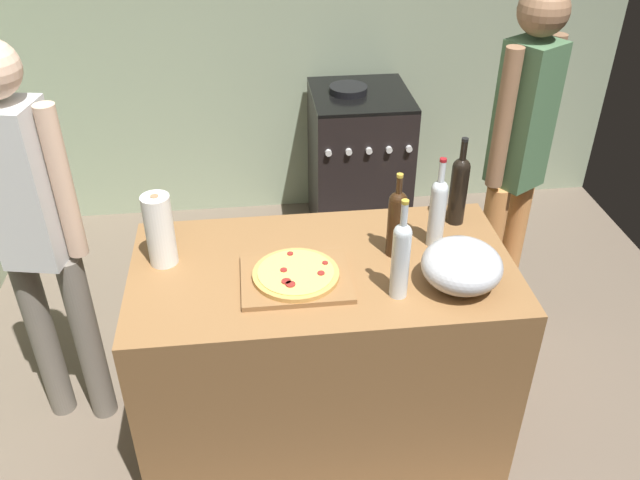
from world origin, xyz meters
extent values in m
cube|color=#6B5B4C|center=(0.00, 1.28, -0.01)|extent=(4.17, 3.15, 0.02)
cube|color=#99A889|center=(0.00, 2.60, 1.30)|extent=(4.17, 0.10, 2.60)
cube|color=olive|center=(-0.06, 0.58, 0.44)|extent=(1.45, 0.77, 0.88)
cube|color=olive|center=(-0.16, 0.50, 0.89)|extent=(0.40, 0.32, 0.02)
cylinder|color=tan|center=(-0.16, 0.50, 0.91)|extent=(0.32, 0.32, 0.02)
cylinder|color=#EAC660|center=(-0.16, 0.50, 0.92)|extent=(0.28, 0.28, 0.00)
cylinder|color=maroon|center=(-0.21, 0.51, 0.93)|extent=(0.03, 0.03, 0.01)
cylinder|color=maroon|center=(-0.18, 0.61, 0.93)|extent=(0.02, 0.02, 0.01)
cylinder|color=maroon|center=(-0.08, 0.48, 0.93)|extent=(0.03, 0.03, 0.01)
cylinder|color=maroon|center=(-0.05, 0.54, 0.93)|extent=(0.02, 0.02, 0.01)
cylinder|color=maroon|center=(-0.19, 0.42, 0.93)|extent=(0.04, 0.04, 0.01)
cylinder|color=maroon|center=(-0.20, 0.44, 0.93)|extent=(0.03, 0.03, 0.01)
cylinder|color=#B2B2B7|center=(0.42, 0.40, 0.89)|extent=(0.12, 0.12, 0.01)
ellipsoid|color=silver|center=(0.42, 0.40, 0.97)|extent=(0.29, 0.29, 0.17)
cylinder|color=white|center=(-0.65, 0.68, 1.03)|extent=(0.11, 0.11, 0.29)
cylinder|color=#997551|center=(-0.65, 0.68, 1.03)|extent=(0.03, 0.03, 0.29)
cylinder|color=silver|center=(0.19, 0.38, 1.01)|extent=(0.06, 0.06, 0.26)
sphere|color=silver|center=(0.19, 0.38, 1.14)|extent=(0.06, 0.06, 0.06)
cylinder|color=silver|center=(0.19, 0.38, 1.21)|extent=(0.02, 0.02, 0.09)
cylinder|color=gold|center=(0.19, 0.38, 1.26)|extent=(0.03, 0.03, 0.01)
cylinder|color=black|center=(0.53, 0.83, 1.01)|extent=(0.07, 0.07, 0.25)
sphere|color=black|center=(0.53, 0.83, 1.14)|extent=(0.07, 0.07, 0.07)
cylinder|color=black|center=(0.53, 0.83, 1.20)|extent=(0.03, 0.03, 0.09)
cylinder|color=black|center=(0.53, 0.83, 1.25)|extent=(0.03, 0.03, 0.01)
cylinder|color=#331E0F|center=(0.23, 0.63, 1.00)|extent=(0.07, 0.07, 0.24)
sphere|color=#331E0F|center=(0.23, 0.63, 1.12)|extent=(0.07, 0.07, 0.07)
cylinder|color=#331E0F|center=(0.23, 0.63, 1.18)|extent=(0.02, 0.02, 0.08)
cylinder|color=gold|center=(0.23, 0.63, 1.22)|extent=(0.02, 0.02, 0.01)
cylinder|color=silver|center=(0.40, 0.68, 1.01)|extent=(0.06, 0.06, 0.25)
sphere|color=silver|center=(0.40, 0.68, 1.13)|extent=(0.06, 0.06, 0.06)
cylinder|color=silver|center=(0.40, 0.68, 1.20)|extent=(0.03, 0.03, 0.09)
cylinder|color=maroon|center=(0.40, 0.68, 1.25)|extent=(0.03, 0.03, 0.01)
cube|color=black|center=(0.36, 2.20, 0.45)|extent=(0.57, 0.61, 0.91)
cube|color=black|center=(0.36, 2.20, 0.92)|extent=(0.57, 0.61, 0.02)
cylinder|color=silver|center=(0.13, 1.89, 0.71)|extent=(0.04, 0.02, 0.04)
cylinder|color=silver|center=(0.25, 1.89, 0.71)|extent=(0.04, 0.02, 0.04)
cylinder|color=silver|center=(0.36, 1.89, 0.71)|extent=(0.04, 0.02, 0.04)
cylinder|color=silver|center=(0.48, 1.89, 0.71)|extent=(0.04, 0.02, 0.04)
cylinder|color=silver|center=(0.59, 1.89, 0.71)|extent=(0.04, 0.02, 0.04)
cylinder|color=black|center=(0.29, 2.22, 0.95)|extent=(0.22, 0.22, 0.04)
cylinder|color=slate|center=(-1.23, 0.82, 0.43)|extent=(0.11, 0.11, 0.85)
cylinder|color=slate|center=(-1.04, 0.78, 0.43)|extent=(0.11, 0.11, 0.85)
cube|color=silver|center=(-1.14, 0.80, 1.17)|extent=(0.25, 0.24, 0.64)
cylinder|color=beige|center=(-0.99, 0.77, 1.19)|extent=(0.08, 0.08, 0.61)
cylinder|color=#D88C4C|center=(0.98, 1.21, 0.44)|extent=(0.11, 0.11, 0.87)
cylinder|color=#D88C4C|center=(0.82, 1.11, 0.44)|extent=(0.11, 0.11, 0.87)
cube|color=#4C724C|center=(0.90, 1.16, 1.20)|extent=(0.27, 0.27, 0.66)
cylinder|color=#936B4C|center=(1.02, 1.23, 1.22)|extent=(0.08, 0.08, 0.62)
cylinder|color=#936B4C|center=(0.78, 1.08, 1.22)|extent=(0.08, 0.08, 0.62)
sphere|color=#936B4C|center=(0.90, 1.16, 1.65)|extent=(0.21, 0.21, 0.21)
camera|label=1|loc=(-0.30, -1.44, 2.35)|focal=37.30mm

